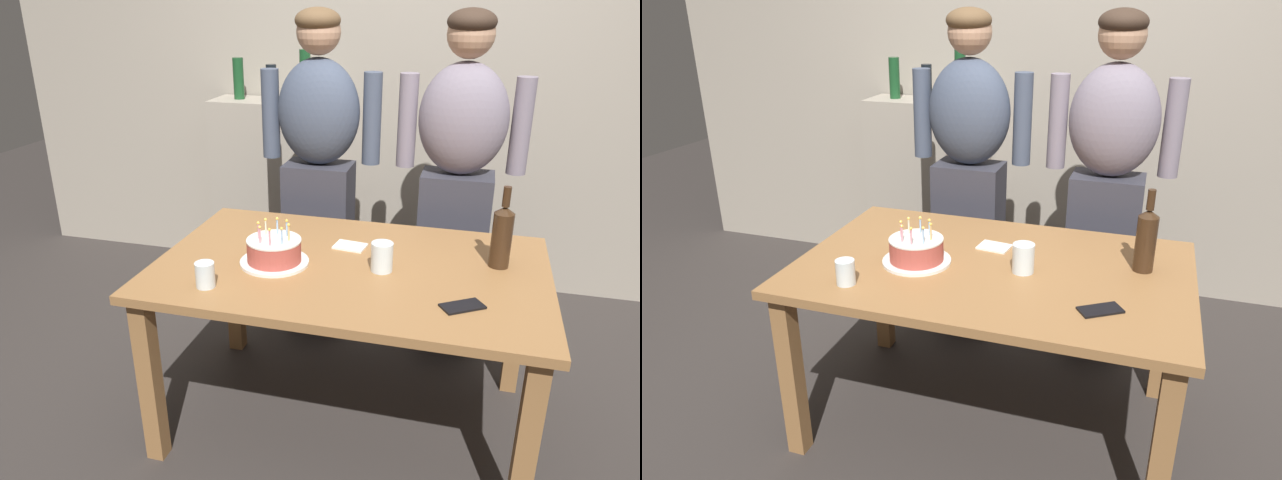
# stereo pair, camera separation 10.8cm
# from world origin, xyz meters

# --- Properties ---
(ground_plane) EXTENTS (10.00, 10.00, 0.00)m
(ground_plane) POSITION_xyz_m (0.00, 0.00, 0.00)
(ground_plane) COLOR #332D2B
(back_wall) EXTENTS (5.20, 0.10, 2.60)m
(back_wall) POSITION_xyz_m (0.00, 1.55, 1.30)
(back_wall) COLOR #9E9384
(back_wall) RESTS_ON ground_plane
(dining_table) EXTENTS (1.50, 0.96, 0.74)m
(dining_table) POSITION_xyz_m (0.00, 0.00, 0.64)
(dining_table) COLOR olive
(dining_table) RESTS_ON ground_plane
(birthday_cake) EXTENTS (0.27, 0.27, 0.17)m
(birthday_cake) POSITION_xyz_m (-0.29, -0.07, 0.79)
(birthday_cake) COLOR white
(birthday_cake) RESTS_ON dining_table
(water_glass_near) EXTENTS (0.08, 0.08, 0.11)m
(water_glass_near) POSITION_xyz_m (0.13, -0.02, 0.80)
(water_glass_near) COLOR silver
(water_glass_near) RESTS_ON dining_table
(water_glass_far) EXTENTS (0.07, 0.07, 0.09)m
(water_glass_far) POSITION_xyz_m (-0.46, -0.32, 0.79)
(water_glass_far) COLOR silver
(water_glass_far) RESTS_ON dining_table
(wine_bottle) EXTENTS (0.08, 0.08, 0.32)m
(wine_bottle) POSITION_xyz_m (0.55, 0.13, 0.87)
(wine_bottle) COLOR #382314
(wine_bottle) RESTS_ON dining_table
(cell_phone) EXTENTS (0.16, 0.14, 0.01)m
(cell_phone) POSITION_xyz_m (0.44, -0.24, 0.74)
(cell_phone) COLOR black
(cell_phone) RESTS_ON dining_table
(napkin_stack) EXTENTS (0.14, 0.11, 0.01)m
(napkin_stack) POSITION_xyz_m (-0.04, 0.16, 0.74)
(napkin_stack) COLOR white
(napkin_stack) RESTS_ON dining_table
(person_man_bearded) EXTENTS (0.61, 0.27, 1.66)m
(person_man_bearded) POSITION_xyz_m (-0.34, 0.76, 0.87)
(person_man_bearded) COLOR #33333D
(person_man_bearded) RESTS_ON ground_plane
(person_woman_cardigan) EXTENTS (0.61, 0.27, 1.66)m
(person_woman_cardigan) POSITION_xyz_m (0.35, 0.76, 0.87)
(person_woman_cardigan) COLOR #33333D
(person_woman_cardigan) RESTS_ON ground_plane
(shelf_cabinet) EXTENTS (0.73, 0.30, 1.43)m
(shelf_cabinet) POSITION_xyz_m (-0.78, 1.33, 0.57)
(shelf_cabinet) COLOR #9E9384
(shelf_cabinet) RESTS_ON ground_plane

